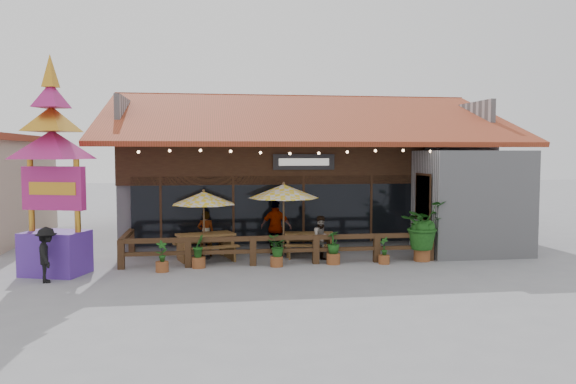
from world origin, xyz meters
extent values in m
plane|color=gray|center=(0.00, 0.00, 0.00)|extent=(100.00, 100.00, 0.00)
cube|color=#A2A2A7|center=(0.00, 7.00, 2.00)|extent=(14.00, 10.00, 4.00)
cube|color=#372211|center=(-1.50, 1.92, 3.20)|extent=(11.00, 0.16, 1.60)
cube|color=black|center=(-1.50, 1.90, 1.50)|extent=(10.00, 0.12, 2.40)
cube|color=#FFBF72|center=(-1.50, 2.10, 1.50)|extent=(9.80, 0.05, 2.20)
cube|color=#A2A2A7|center=(5.25, 0.65, 1.80)|extent=(3.50, 2.70, 3.60)
cube|color=red|center=(3.44, 0.50, 2.00)|extent=(0.06, 1.20, 1.50)
cube|color=#372211|center=(3.43, 0.50, 2.00)|extent=(0.04, 1.34, 1.64)
cube|color=#9E3823|center=(0.00, 3.50, 4.90)|extent=(15.50, 7.05, 2.37)
cube|color=#9E3823|center=(0.00, 10.50, 4.90)|extent=(15.50, 7.05, 2.37)
cube|color=#9E3823|center=(0.00, 7.00, 6.02)|extent=(15.50, 0.30, 0.12)
cube|color=#A2A2A7|center=(-7.00, 7.00, 4.70)|extent=(0.20, 9.00, 1.80)
cube|color=#A2A2A7|center=(7.00, 7.00, 4.70)|extent=(0.20, 9.00, 1.80)
cube|color=black|center=(-0.50, 1.80, 3.20)|extent=(2.20, 0.10, 0.55)
cube|color=silver|center=(-0.50, 1.74, 3.20)|extent=(1.80, 0.02, 0.25)
cube|color=#372211|center=(-5.50, 1.86, 1.50)|extent=(0.08, 0.08, 2.40)
cube|color=#372211|center=(-3.00, 1.86, 1.50)|extent=(0.08, 0.08, 2.40)
cube|color=#372211|center=(-0.50, 1.86, 1.50)|extent=(0.08, 0.08, 2.40)
cube|color=#372211|center=(2.00, 1.86, 1.50)|extent=(0.08, 0.08, 2.40)
sphere|color=#FFC68C|center=(-6.00, 0.08, 3.55)|extent=(0.09, 0.09, 0.09)
sphere|color=#FFC68C|center=(-5.05, 0.08, 3.59)|extent=(0.09, 0.09, 0.09)
sphere|color=#FFC68C|center=(-4.10, 0.08, 3.60)|extent=(0.09, 0.09, 0.09)
sphere|color=#FFC68C|center=(-3.15, 0.08, 3.57)|extent=(0.09, 0.09, 0.09)
sphere|color=#FFC68C|center=(-2.20, 0.08, 3.53)|extent=(0.09, 0.09, 0.09)
sphere|color=#FFC68C|center=(-1.25, 0.08, 3.50)|extent=(0.09, 0.09, 0.09)
sphere|color=#FFC68C|center=(-0.30, 0.08, 3.51)|extent=(0.09, 0.09, 0.09)
sphere|color=#FFC68C|center=(0.65, 0.08, 3.55)|extent=(0.09, 0.09, 0.09)
sphere|color=#FFC68C|center=(1.60, 0.08, 3.59)|extent=(0.09, 0.09, 0.09)
sphere|color=#FFC68C|center=(2.55, 0.08, 3.60)|extent=(0.09, 0.09, 0.09)
sphere|color=#FFC68C|center=(3.50, 0.08, 3.57)|extent=(0.09, 0.09, 0.09)
cube|color=#473019|center=(-6.50, -0.50, 0.45)|extent=(0.20, 0.20, 0.90)
cube|color=#473019|center=(-4.50, -0.50, 0.45)|extent=(0.20, 0.20, 0.90)
cube|color=#473019|center=(-2.50, -0.50, 0.45)|extent=(0.20, 0.20, 0.90)
cube|color=#473019|center=(-0.50, -0.50, 0.45)|extent=(0.20, 0.20, 0.90)
cube|color=#473019|center=(1.50, -0.50, 0.45)|extent=(0.20, 0.20, 0.90)
cube|color=#473019|center=(3.30, -0.50, 0.45)|extent=(0.20, 0.20, 0.90)
cube|color=#473019|center=(-1.60, -0.50, 0.85)|extent=(9.80, 0.16, 0.14)
cube|color=#473019|center=(-1.60, -0.50, 0.45)|extent=(9.80, 0.12, 0.12)
cube|color=#473019|center=(-6.50, 0.75, 0.85)|extent=(0.16, 2.50, 0.14)
cube|color=#473019|center=(-6.50, 1.90, 0.45)|extent=(0.20, 0.20, 0.90)
cylinder|color=brown|center=(-4.02, 0.86, 1.09)|extent=(0.06, 0.06, 2.18)
cone|color=yellow|center=(-4.02, 0.86, 2.03)|extent=(2.84, 2.84, 0.43)
sphere|color=brown|center=(-4.02, 0.86, 2.27)|extent=(0.09, 0.09, 0.09)
cylinder|color=black|center=(-4.02, 0.86, 0.03)|extent=(0.42, 0.42, 0.06)
cylinder|color=brown|center=(-1.35, 0.86, 1.20)|extent=(0.06, 0.06, 2.39)
cone|color=yellow|center=(-1.35, 0.86, 2.23)|extent=(2.56, 2.56, 0.47)
sphere|color=brown|center=(-1.35, 0.86, 2.49)|extent=(0.10, 0.10, 0.10)
cylinder|color=black|center=(-1.35, 0.86, 0.03)|extent=(0.46, 0.46, 0.06)
cube|color=brown|center=(-3.97, 0.62, 0.85)|extent=(2.00, 1.37, 0.07)
cube|color=brown|center=(-4.73, 0.38, 0.42)|extent=(0.33, 0.79, 0.85)
cube|color=brown|center=(-3.21, 0.86, 0.42)|extent=(0.33, 0.79, 0.85)
cube|color=brown|center=(-3.78, 0.02, 0.50)|extent=(1.84, 0.86, 0.06)
cube|color=brown|center=(-4.16, 1.22, 0.50)|extent=(1.84, 0.86, 0.06)
cube|color=brown|center=(-0.48, 0.83, 0.77)|extent=(1.75, 0.99, 0.06)
cube|color=brown|center=(-1.20, 0.93, 0.38)|extent=(0.18, 0.73, 0.77)
cube|color=brown|center=(0.24, 0.73, 0.38)|extent=(0.18, 0.73, 0.77)
cube|color=brown|center=(-0.55, 0.27, 0.46)|extent=(1.68, 0.51, 0.05)
cube|color=brown|center=(-0.40, 1.40, 0.46)|extent=(1.68, 0.51, 0.05)
cube|color=#502896|center=(-8.27, -0.97, 0.63)|extent=(1.99, 1.72, 1.25)
cube|color=#A81F6B|center=(-8.27, -0.97, 2.51)|extent=(1.87, 0.85, 1.25)
cube|color=#BF8221|center=(-8.27, -1.12, 2.51)|extent=(1.40, 0.50, 0.37)
cylinder|color=#BF8221|center=(-9.00, -0.97, 2.30)|extent=(0.17, 0.17, 2.09)
cylinder|color=#BF8221|center=(-7.53, -0.97, 2.30)|extent=(0.17, 0.17, 2.09)
pyramid|color=#A81F6B|center=(-8.27, -0.97, 4.18)|extent=(3.18, 3.18, 0.84)
pyramid|color=#BF8221|center=(-8.27, -0.97, 4.86)|extent=(2.25, 2.25, 0.73)
pyramid|color=#A81F6B|center=(-8.27, -0.97, 5.54)|extent=(1.46, 1.46, 0.73)
pyramid|color=#BF8221|center=(-8.27, -0.97, 6.32)|extent=(0.66, 0.66, 0.94)
cylinder|color=brown|center=(3.02, -0.52, 0.19)|extent=(0.53, 0.53, 0.39)
imported|color=#1D5718|center=(3.02, -0.52, 1.19)|extent=(1.88, 1.83, 1.59)
sphere|color=#1D5718|center=(3.15, -0.61, 0.88)|extent=(0.53, 0.53, 0.53)
sphere|color=#1D5718|center=(2.92, -0.40, 1.06)|extent=(0.46, 0.46, 0.46)
imported|color=#372211|center=(-3.96, 1.32, 0.78)|extent=(0.58, 0.40, 1.55)
imported|color=#372211|center=(-0.21, 0.00, 0.74)|extent=(0.83, 0.71, 1.47)
imported|color=#372211|center=(-1.55, 1.32, 0.95)|extent=(1.20, 0.90, 1.89)
imported|color=black|center=(-8.23, -2.00, 0.76)|extent=(0.81, 1.09, 1.51)
cylinder|color=brown|center=(-5.24, -1.07, 0.15)|extent=(0.38, 0.38, 0.31)
imported|color=#1D5718|center=(-5.24, -1.07, 0.62)|extent=(0.40, 0.35, 0.63)
cylinder|color=brown|center=(-4.18, -0.62, 0.17)|extent=(0.42, 0.42, 0.33)
imported|color=#1D5718|center=(-4.18, -0.62, 0.68)|extent=(0.43, 0.47, 0.69)
cylinder|color=brown|center=(-1.79, -0.77, 0.16)|extent=(0.39, 0.39, 0.31)
imported|color=#1D5718|center=(-1.79, -0.77, 0.64)|extent=(0.64, 0.58, 0.65)
cylinder|color=brown|center=(0.04, -0.64, 0.17)|extent=(0.43, 0.43, 0.34)
imported|color=#1D5718|center=(0.04, -0.64, 0.70)|extent=(0.53, 0.53, 0.71)
cylinder|color=brown|center=(1.64, -0.84, 0.14)|extent=(0.35, 0.35, 0.28)
imported|color=#1D5718|center=(1.64, -0.84, 0.57)|extent=(0.30, 0.36, 0.58)
camera|label=1|loc=(-3.86, -17.83, 3.52)|focal=35.00mm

